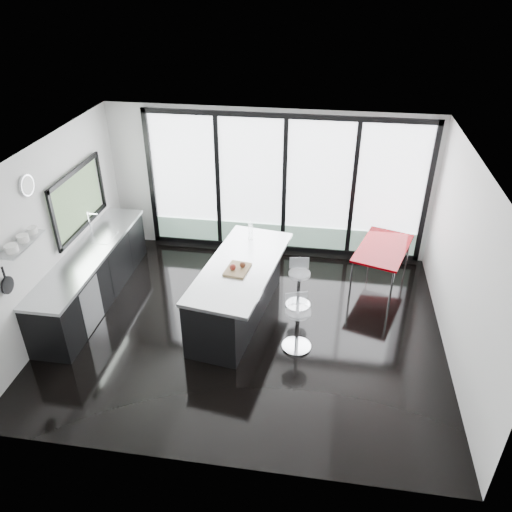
% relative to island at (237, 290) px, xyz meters
% --- Properties ---
extents(floor, '(6.00, 5.00, 0.00)m').
position_rel_island_xyz_m(floor, '(0.21, -0.28, -0.50)').
color(floor, black).
rests_on(floor, ground).
extents(ceiling, '(6.00, 5.00, 0.00)m').
position_rel_island_xyz_m(ceiling, '(0.21, -0.28, 2.30)').
color(ceiling, white).
rests_on(ceiling, wall_back).
extents(wall_back, '(6.00, 0.09, 2.80)m').
position_rel_island_xyz_m(wall_back, '(0.48, 2.18, 0.77)').
color(wall_back, silver).
rests_on(wall_back, ground).
extents(wall_front, '(6.00, 0.00, 2.80)m').
position_rel_island_xyz_m(wall_front, '(0.21, -2.78, 0.90)').
color(wall_front, silver).
rests_on(wall_front, ground).
extents(wall_left, '(0.26, 5.00, 2.80)m').
position_rel_island_xyz_m(wall_left, '(-2.77, -0.01, 1.06)').
color(wall_left, silver).
rests_on(wall_left, ground).
extents(wall_right, '(0.00, 5.00, 2.80)m').
position_rel_island_xyz_m(wall_right, '(3.21, -0.28, 0.90)').
color(wall_right, silver).
rests_on(wall_right, ground).
extents(counter_cabinets, '(0.69, 3.24, 1.36)m').
position_rel_island_xyz_m(counter_cabinets, '(-2.47, 0.12, -0.04)').
color(counter_cabinets, black).
rests_on(counter_cabinets, floor).
extents(island, '(1.38, 2.56, 1.29)m').
position_rel_island_xyz_m(island, '(0.00, 0.00, 0.00)').
color(island, black).
rests_on(island, floor).
extents(bar_stool_near, '(0.55, 0.55, 0.69)m').
position_rel_island_xyz_m(bar_stool_near, '(1.02, -0.62, -0.16)').
color(bar_stool_near, silver).
rests_on(bar_stool_near, floor).
extents(bar_stool_far, '(0.46, 0.46, 0.66)m').
position_rel_island_xyz_m(bar_stool_far, '(0.95, 0.43, -0.18)').
color(bar_stool_far, silver).
rests_on(bar_stool_far, floor).
extents(red_table, '(1.16, 1.54, 0.73)m').
position_rel_island_xyz_m(red_table, '(2.33, 1.34, -0.14)').
color(red_table, '#7D0005').
rests_on(red_table, floor).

